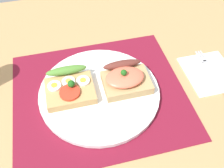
{
  "coord_description": "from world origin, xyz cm",
  "views": [
    {
      "loc": [
        -5.94,
        -36.16,
        47.08
      ],
      "look_at": [
        3.0,
        0.0,
        2.91
      ],
      "focal_mm": 41.15,
      "sensor_mm": 36.0,
      "label": 1
    }
  ],
  "objects_px": {
    "sandwich_salmon": "(126,79)",
    "plate": "(99,92)",
    "fork": "(210,70)",
    "sandwich_egg_tomato": "(70,87)",
    "napkin": "(209,71)"
  },
  "relations": [
    {
      "from": "plate",
      "to": "napkin",
      "type": "xyz_separation_m",
      "value": [
        0.28,
        0.0,
        -0.01
      ]
    },
    {
      "from": "sandwich_salmon",
      "to": "fork",
      "type": "bearing_deg",
      "value": 0.15
    },
    {
      "from": "napkin",
      "to": "sandwich_salmon",
      "type": "bearing_deg",
      "value": 179.95
    },
    {
      "from": "sandwich_salmon",
      "to": "fork",
      "type": "relative_size",
      "value": 0.71
    },
    {
      "from": "sandwich_egg_tomato",
      "to": "sandwich_salmon",
      "type": "relative_size",
      "value": 1.0
    },
    {
      "from": "sandwich_egg_tomato",
      "to": "fork",
      "type": "height_order",
      "value": "sandwich_egg_tomato"
    },
    {
      "from": "plate",
      "to": "sandwich_egg_tomato",
      "type": "xyz_separation_m",
      "value": [
        -0.06,
        0.01,
        0.02
      ]
    },
    {
      "from": "plate",
      "to": "napkin",
      "type": "height_order",
      "value": "plate"
    },
    {
      "from": "sandwich_salmon",
      "to": "napkin",
      "type": "distance_m",
      "value": 0.22
    },
    {
      "from": "napkin",
      "to": "fork",
      "type": "bearing_deg",
      "value": 16.25
    },
    {
      "from": "sandwich_egg_tomato",
      "to": "napkin",
      "type": "xyz_separation_m",
      "value": [
        0.34,
        -0.01,
        -0.03
      ]
    },
    {
      "from": "plate",
      "to": "fork",
      "type": "bearing_deg",
      "value": 0.78
    },
    {
      "from": "napkin",
      "to": "fork",
      "type": "relative_size",
      "value": 0.89
    },
    {
      "from": "sandwich_salmon",
      "to": "plate",
      "type": "bearing_deg",
      "value": -177.02
    },
    {
      "from": "sandwich_egg_tomato",
      "to": "napkin",
      "type": "distance_m",
      "value": 0.35
    }
  ]
}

